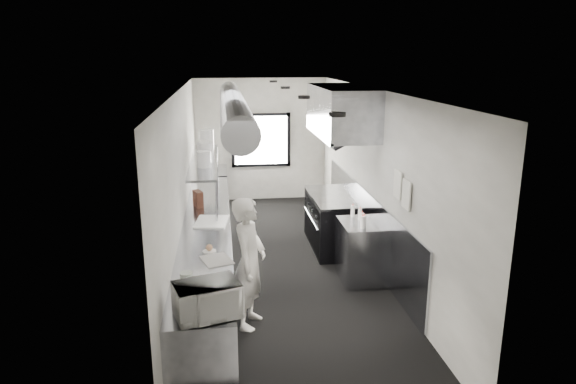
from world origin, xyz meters
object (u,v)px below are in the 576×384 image
object	(u,v)px
pass_shelf	(205,162)
plate_stack_d	(206,141)
squeeze_bottle_a	(363,222)
plate_stack_b	(205,152)
deli_tub_a	(186,277)
prep_counter	(208,253)
cutting_board	(212,222)
squeeze_bottle_b	(364,221)
line_cook	(249,263)
plate_stack_c	(205,150)
small_plate	(209,251)
deli_tub_b	(192,282)
squeeze_bottle_c	(362,218)
exhaust_hood	(341,111)
far_work_table	(211,190)
bottle_station	(362,251)
microwave	(207,300)
squeeze_bottle_d	(360,214)
range	(335,221)
plate_stack_a	(204,159)
squeeze_bottle_e	(353,211)
knife_block	(198,199)

from	to	relation	value
pass_shelf	plate_stack_d	size ratio (longest dim) A/B	7.27
squeeze_bottle_a	plate_stack_b	bearing A→B (deg)	141.97
plate_stack_b	deli_tub_a	bearing A→B (deg)	-92.60
prep_counter	plate_stack_d	distance (m)	2.62
cutting_board	squeeze_bottle_b	bearing A→B (deg)	-12.98
prep_counter	squeeze_bottle_b	world-z (taller)	squeeze_bottle_b
line_cook	plate_stack_d	bearing A→B (deg)	27.46
plate_stack_c	squeeze_bottle_a	world-z (taller)	plate_stack_c
small_plate	squeeze_bottle_b	world-z (taller)	squeeze_bottle_b
deli_tub_b	squeeze_bottle_c	bearing A→B (deg)	37.60
deli_tub_a	exhaust_hood	bearing A→B (deg)	52.40
far_work_table	plate_stack_c	xyz separation A→B (m)	(-0.03, -2.07, 1.27)
pass_shelf	squeeze_bottle_c	size ratio (longest dim) A/B	18.16
line_cook	deli_tub_a	size ratio (longest dim) A/B	11.76
bottle_station	squeeze_bottle_b	distance (m)	0.57
squeeze_bottle_c	microwave	bearing A→B (deg)	-131.18
exhaust_hood	cutting_board	world-z (taller)	exhaust_hood
small_plate	deli_tub_a	bearing A→B (deg)	-105.27
plate_stack_b	plate_stack_d	bearing A→B (deg)	89.84
deli_tub_a	squeeze_bottle_b	distance (m)	2.88
far_work_table	plate_stack_c	bearing A→B (deg)	-90.91
exhaust_hood	deli_tub_a	bearing A→B (deg)	-127.60
squeeze_bottle_a	exhaust_hood	bearing A→B (deg)	89.05
squeeze_bottle_d	deli_tub_b	bearing A→B (deg)	-139.92
deli_tub_b	squeeze_bottle_b	bearing A→B (deg)	35.35
far_work_table	plate_stack_d	world-z (taller)	plate_stack_d
range	squeeze_bottle_a	world-z (taller)	squeeze_bottle_a
far_work_table	squeeze_bottle_d	size ratio (longest dim) A/B	6.85
squeeze_bottle_b	plate_stack_b	bearing A→B (deg)	143.49
deli_tub_b	plate_stack_d	world-z (taller)	plate_stack_d
plate_stack_a	squeeze_bottle_a	distance (m)	2.72
plate_stack_d	squeeze_bottle_b	bearing A→B (deg)	-49.32
pass_shelf	squeeze_bottle_e	xyz separation A→B (m)	(2.26, -1.40, -0.54)
squeeze_bottle_b	squeeze_bottle_c	distance (m)	0.15
pass_shelf	small_plate	world-z (taller)	pass_shelf
prep_counter	cutting_board	xyz separation A→B (m)	(0.07, 0.11, 0.46)
pass_shelf	bottle_station	size ratio (longest dim) A/B	3.33
pass_shelf	squeeze_bottle_e	distance (m)	2.71
cutting_board	knife_block	distance (m)	0.89
plate_stack_a	squeeze_bottle_e	size ratio (longest dim) A/B	1.39
squeeze_bottle_a	squeeze_bottle_b	bearing A→B (deg)	56.95
squeeze_bottle_b	squeeze_bottle_c	world-z (taller)	squeeze_bottle_b
cutting_board	plate_stack_c	xyz separation A→B (m)	(-0.10, 1.52, 0.81)
bottle_station	squeeze_bottle_b	world-z (taller)	squeeze_bottle_b
deli_tub_b	small_plate	xyz separation A→B (m)	(0.17, 0.99, -0.04)
cutting_board	squeeze_bottle_c	xyz separation A→B (m)	(2.20, -0.35, 0.07)
small_plate	squeeze_bottle_b	bearing A→B (deg)	17.49
cutting_board	squeeze_bottle_e	bearing A→B (deg)	-0.34
bottle_station	plate_stack_d	bearing A→B (deg)	133.35
range	small_plate	distance (m)	3.15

